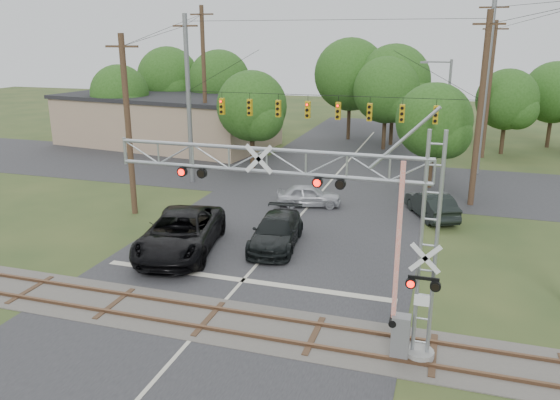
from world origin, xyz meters
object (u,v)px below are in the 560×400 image
(traffic_signal_span, at_px, (336,107))
(sedan_silver, at_px, (309,195))
(car_dark, at_px, (276,232))
(commercial_building, at_px, (167,120))
(pickup_black, at_px, (181,233))
(crossing_gantry, at_px, (326,215))
(streetlight, at_px, (445,112))

(traffic_signal_span, distance_m, sedan_silver, 6.02)
(car_dark, relative_size, commercial_building, 0.25)
(pickup_black, relative_size, commercial_building, 0.33)
(pickup_black, distance_m, commercial_building, 28.39)
(crossing_gantry, bearing_deg, traffic_signal_span, 100.85)
(car_dark, xyz_separation_m, streetlight, (7.29, 17.90, 3.97))
(traffic_signal_span, xyz_separation_m, sedan_silver, (-0.88, -3.21, -5.02))
(crossing_gantry, bearing_deg, pickup_black, 144.27)
(car_dark, relative_size, streetlight, 0.63)
(crossing_gantry, height_order, car_dark, crossing_gantry)
(sedan_silver, distance_m, streetlight, 13.79)
(sedan_silver, xyz_separation_m, streetlight, (7.45, 10.87, 4.06))
(traffic_signal_span, height_order, sedan_silver, traffic_signal_span)
(crossing_gantry, relative_size, commercial_building, 0.51)
(crossing_gantry, relative_size, pickup_black, 1.55)
(pickup_black, xyz_separation_m, streetlight, (11.46, 19.98, 3.76))
(commercial_building, bearing_deg, crossing_gantry, -45.98)
(traffic_signal_span, distance_m, streetlight, 10.14)
(crossing_gantry, bearing_deg, sedan_silver, 106.21)
(crossing_gantry, distance_m, pickup_black, 10.98)
(car_dark, bearing_deg, traffic_signal_span, 79.54)
(streetlight, bearing_deg, sedan_silver, -124.42)
(traffic_signal_span, height_order, streetlight, traffic_signal_span)
(traffic_signal_span, height_order, car_dark, traffic_signal_span)
(sedan_silver, bearing_deg, traffic_signal_span, -29.38)
(pickup_black, relative_size, streetlight, 0.83)
(pickup_black, distance_m, sedan_silver, 9.95)
(streetlight, bearing_deg, pickup_black, -119.83)
(pickup_black, height_order, commercial_building, commercial_building)
(commercial_building, bearing_deg, traffic_signal_span, -25.17)
(streetlight, bearing_deg, crossing_gantry, -96.67)
(car_dark, xyz_separation_m, sedan_silver, (-0.16, 7.03, -0.10))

